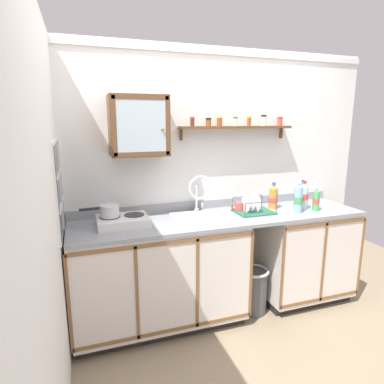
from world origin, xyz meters
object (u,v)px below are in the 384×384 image
Objects in this scene: bottle_soda_green_1 at (316,200)px; trash_bin at (254,290)px; wall_cabinet at (139,126)px; bottle_juice_amber_3 at (273,197)px; hot_plate_stove at (123,221)px; sink at (203,216)px; mug at (239,207)px; bottle_detergent_teal_4 at (302,194)px; bottle_water_clear_2 at (304,196)px; bottle_water_blue_0 at (298,198)px; dish_rack at (253,209)px; saucepan at (109,210)px.

bottle_soda_green_1 reaches higher than trash_bin.
wall_cabinet is (-1.58, 0.29, 0.68)m from bottle_soda_green_1.
bottle_juice_amber_3 is 0.89m from trash_bin.
hot_plate_stove is 1.77m from bottle_soda_green_1.
mug is at bearing 7.15° from sink.
sink reaches higher than mug.
bottle_juice_amber_3 is 0.35m from bottle_detergent_teal_4.
mug is at bearing -5.34° from wall_cabinet.
wall_cabinet is at bearing 164.51° from trash_bin.
bottle_soda_green_1 is at bearing -16.91° from mug.
bottle_soda_green_1 is 0.85× the size of bottle_water_clear_2.
sink reaches higher than trash_bin.
bottle_water_clear_2 is 1.66m from wall_cabinet.
wall_cabinet is at bearing 168.42° from bottle_water_blue_0.
wall_cabinet is at bearing 177.67° from bottle_detergent_teal_4.
wall_cabinet is (-1.39, 0.28, 0.65)m from bottle_water_blue_0.
bottle_detergent_teal_4 is 0.62m from dish_rack.
wall_cabinet is (0.18, 0.15, 0.75)m from hot_plate_stove.
hot_plate_stove is at bearing -177.61° from bottle_juice_amber_3.
bottle_water_blue_0 is at bearing -17.12° from dish_rack.
bottle_juice_amber_3 is 0.27m from dish_rack.
bottle_detergent_teal_4 is (0.21, 0.22, -0.02)m from bottle_water_blue_0.
dish_rack is (1.28, -0.03, -0.09)m from saucepan.
bottle_water_clear_2 is at bearing -1.71° from hot_plate_stove.
mug is at bearing 178.65° from bottle_juice_amber_3.
bottle_soda_green_1 is (1.86, -0.16, -0.02)m from saucepan.
sink is at bearing -0.06° from saucepan.
bottle_juice_amber_3 is (-0.33, 0.20, 0.01)m from bottle_soda_green_1.
bottle_water_blue_0 is 0.30m from bottle_detergent_teal_4.
bottle_soda_green_1 is at bearing -94.54° from bottle_detergent_teal_4.
bottle_juice_amber_3 is at bearing 157.24° from bottle_water_clear_2.
hot_plate_stove is at bearing -177.22° from bottle_detergent_teal_4.
dish_rack reaches higher than hot_plate_stove.
wall_cabinet reaches higher than hot_plate_stove.
bottle_water_clear_2 is (0.99, -0.07, 0.12)m from sink.
sink reaches higher than dish_rack.
bottle_water_blue_0 reaches higher than trash_bin.
sink reaches higher than bottle_soda_green_1.
bottle_soda_green_1 reaches higher than hot_plate_stove.
saucepan reaches higher than hot_plate_stove.
bottle_detergent_teal_4 is at bearing 85.46° from bottle_soda_green_1.
saucepan is 0.73× the size of trash_bin.
sink is 1.07× the size of wall_cabinet.
saucepan is 1.53m from bottle_juice_amber_3.
wall_cabinet is (-0.89, 0.08, 0.74)m from mug.
bottle_juice_amber_3 is 1.01× the size of bottle_detergent_teal_4.
bottle_juice_amber_3 is 2.11× the size of mug.
sink is 0.81m from saucepan.
bottle_water_clear_2 reaches higher than bottle_detergent_teal_4.
bottle_detergent_teal_4 is at bearing 3.48° from sink.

